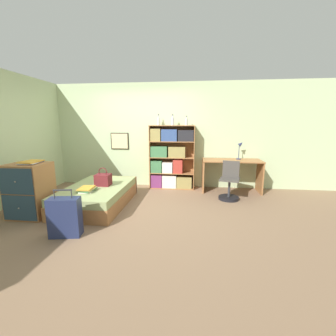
% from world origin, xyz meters
% --- Properties ---
extents(ground_plane, '(14.00, 14.00, 0.00)m').
position_xyz_m(ground_plane, '(0.00, 0.00, 0.00)').
color(ground_plane, '#84664C').
extents(wall_back, '(10.00, 0.09, 2.60)m').
position_xyz_m(wall_back, '(-0.00, 1.64, 1.30)').
color(wall_back, beige).
rests_on(wall_back, ground_plane).
extents(wall_left, '(0.06, 10.00, 2.60)m').
position_xyz_m(wall_left, '(-2.34, 0.00, 1.30)').
color(wall_left, beige).
rests_on(wall_left, ground_plane).
extents(bed, '(1.12, 1.81, 0.39)m').
position_xyz_m(bed, '(-0.63, 0.02, 0.19)').
color(bed, '#A36B3D').
rests_on(bed, ground_plane).
extents(handbag, '(0.28, 0.24, 0.36)m').
position_xyz_m(handbag, '(-0.53, 0.07, 0.51)').
color(handbag, maroon).
rests_on(handbag, bed).
extents(book_stack_on_bed, '(0.29, 0.36, 0.08)m').
position_xyz_m(book_stack_on_bed, '(-0.66, -0.37, 0.43)').
color(book_stack_on_bed, silver).
rests_on(book_stack_on_bed, bed).
extents(suitcase, '(0.46, 0.28, 0.70)m').
position_xyz_m(suitcase, '(-0.56, -1.26, 0.28)').
color(suitcase, navy).
rests_on(suitcase, ground_plane).
extents(dresser, '(0.62, 0.58, 0.93)m').
position_xyz_m(dresser, '(-1.56, -0.64, 0.47)').
color(dresser, '#A36B3D').
rests_on(dresser, ground_plane).
extents(magazine_pile_on_dresser, '(0.32, 0.41, 0.04)m').
position_xyz_m(magazine_pile_on_dresser, '(-1.51, -0.61, 0.95)').
color(magazine_pile_on_dresser, '#334C84').
rests_on(magazine_pile_on_dresser, dresser).
extents(bookcase, '(1.10, 0.34, 1.56)m').
position_xyz_m(bookcase, '(0.66, 1.41, 0.74)').
color(bookcase, '#A36B3D').
rests_on(bookcase, ground_plane).
extents(bottle_green, '(0.06, 0.06, 0.26)m').
position_xyz_m(bottle_green, '(0.37, 1.46, 1.66)').
color(bottle_green, '#B7BCC1').
rests_on(bottle_green, bookcase).
extents(bottle_brown, '(0.08, 0.08, 0.25)m').
position_xyz_m(bottle_brown, '(0.72, 1.39, 1.66)').
color(bottle_brown, '#B7BCC1').
rests_on(bottle_brown, bookcase).
extents(bottle_clear, '(0.06, 0.06, 0.22)m').
position_xyz_m(bottle_clear, '(1.05, 1.39, 1.65)').
color(bottle_clear, '#B7BCC1').
rests_on(bottle_clear, bookcase).
extents(desk, '(1.36, 0.60, 0.76)m').
position_xyz_m(desk, '(2.14, 1.28, 0.54)').
color(desk, '#A36B3D').
rests_on(desk, ground_plane).
extents(desk_lamp, '(0.16, 0.11, 0.44)m').
position_xyz_m(desk_lamp, '(2.33, 1.40, 1.06)').
color(desk_lamp, navy).
rests_on(desk_lamp, desk).
extents(desk_chair, '(0.48, 0.48, 0.81)m').
position_xyz_m(desk_chair, '(2.02, 0.70, 0.26)').
color(desk_chair, black).
rests_on(desk_chair, ground_plane).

